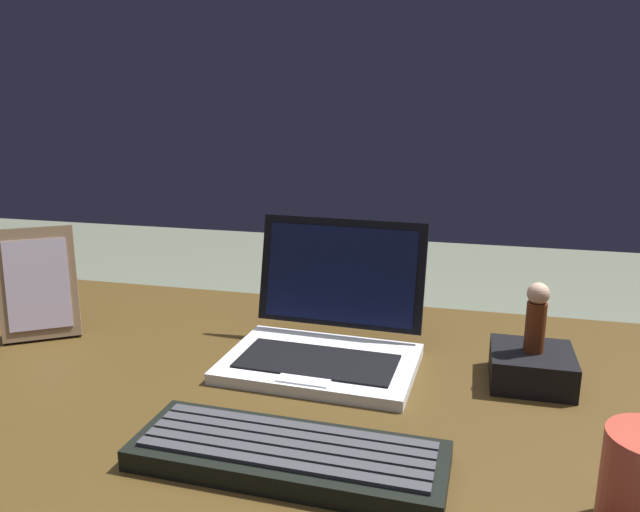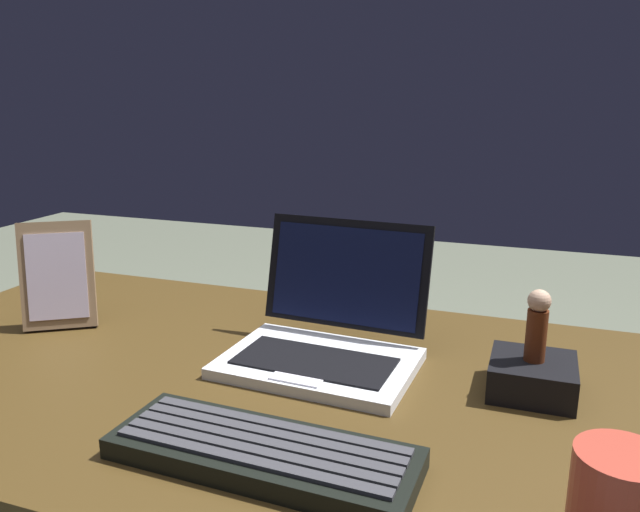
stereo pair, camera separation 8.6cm
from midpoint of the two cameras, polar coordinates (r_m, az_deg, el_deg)
The scene contains 6 objects.
desk at distance 0.93m, azimuth -6.28°, elevation -18.43°, with size 1.31×0.68×0.74m.
laptop_front at distance 0.90m, azimuth -2.17°, elevation -7.32°, with size 0.27×0.24×0.19m.
external_keyboard at distance 0.68m, azimuth -6.75°, elevation -17.74°, with size 0.33×0.13×0.03m.
photo_frame at distance 1.08m, azimuth -26.54°, elevation -2.38°, with size 0.12×0.10×0.18m.
figurine_stand at distance 0.87m, azimuth 16.16°, elevation -9.80°, with size 0.11×0.11×0.05m, color black.
figurine at distance 0.84m, azimuth 16.51°, elevation -5.33°, with size 0.03×0.03×0.09m.
Camera 1 is at (0.24, -0.74, 1.12)m, focal length 34.91 mm.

